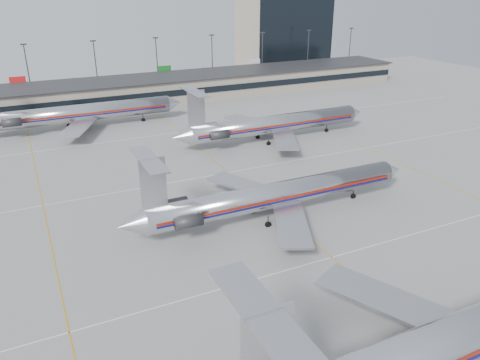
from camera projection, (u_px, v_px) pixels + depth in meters
ground at (390, 305)px, 47.56m from camera, size 260.00×260.00×0.00m
apron_markings at (332, 257)px, 55.85m from camera, size 160.00×0.15×0.02m
terminal at (141, 90)px, 127.62m from camera, size 162.00×17.00×6.25m
light_mast_row at (127, 62)px, 137.14m from camera, size 163.60×0.40×15.28m
distant_building at (282, 34)px, 173.58m from camera, size 30.00×20.00×25.00m
jet_foreground at (462, 336)px, 38.15m from camera, size 48.79×28.73×12.77m
jet_second_row at (273, 195)px, 64.21m from camera, size 44.06×25.94×11.53m
jet_third_row at (272, 124)px, 95.71m from camera, size 44.20×27.19×12.09m
jet_back_row at (78, 113)px, 103.18m from camera, size 46.09×28.35×12.60m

